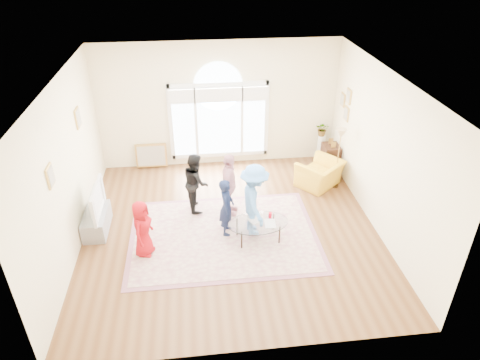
{
  "coord_description": "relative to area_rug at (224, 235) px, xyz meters",
  "views": [
    {
      "loc": [
        -0.63,
        -7.13,
        5.44
      ],
      "look_at": [
        0.23,
        0.3,
        1.0
      ],
      "focal_mm": 32.0,
      "sensor_mm": 36.0,
      "label": 1
    }
  ],
  "objects": [
    {
      "name": "leaning_picture",
      "position": [
        -1.62,
        3.1,
        -0.01
      ],
      "size": [
        0.8,
        0.14,
        0.62
      ],
      "primitive_type": "cube",
      "rotation": [
        -0.14,
        0.0,
        0.0
      ],
      "color": "tan",
      "rests_on": "ground"
    },
    {
      "name": "child_pink",
      "position": [
        0.19,
        0.77,
        0.72
      ],
      "size": [
        0.55,
        0.9,
        1.43
      ],
      "primitive_type": "imported",
      "rotation": [
        0.0,
        0.0,
        1.31
      ],
      "color": "pink",
      "rests_on": "area_rug"
    },
    {
      "name": "potted_plant",
      "position": [
        2.87,
        3.03,
        0.88
      ],
      "size": [
        0.43,
        0.41,
        0.38
      ],
      "primitive_type": "imported",
      "rotation": [
        0.0,
        0.0,
        -0.41
      ],
      "color": "#33722D",
      "rests_on": "plant_pedestal"
    },
    {
      "name": "tv_console",
      "position": [
        -2.58,
        0.5,
        0.2
      ],
      "size": [
        0.45,
        1.0,
        0.42
      ],
      "primitive_type": "cube",
      "color": "gray",
      "rests_on": "ground"
    },
    {
      "name": "floor_lamp",
      "position": [
        2.84,
        1.63,
        1.27
      ],
      "size": [
        0.3,
        0.3,
        1.51
      ],
      "color": "black",
      "rests_on": "ground"
    },
    {
      "name": "area_rug",
      "position": [
        0.0,
        0.0,
        0.0
      ],
      "size": [
        3.6,
        2.6,
        0.02
      ],
      "primitive_type": "cube",
      "color": "#C0AE93",
      "rests_on": "ground"
    },
    {
      "name": "ground",
      "position": [
        0.17,
        0.2,
        -0.01
      ],
      "size": [
        6.0,
        6.0,
        0.0
      ],
      "primitive_type": "plane",
      "color": "#563218",
      "rests_on": "ground"
    },
    {
      "name": "room_shell",
      "position": [
        0.17,
        3.03,
        1.56
      ],
      "size": [
        6.0,
        6.0,
        6.0
      ],
      "color": "beige",
      "rests_on": "ground"
    },
    {
      "name": "side_cabinet",
      "position": [
        2.95,
        2.43,
        0.34
      ],
      "size": [
        0.4,
        0.5,
        0.7
      ],
      "primitive_type": "cube",
      "color": "black",
      "rests_on": "ground"
    },
    {
      "name": "coffee_table",
      "position": [
        0.67,
        -0.2,
        0.39
      ],
      "size": [
        1.27,
        0.88,
        0.54
      ],
      "rotation": [
        0.0,
        0.0,
        0.1
      ],
      "color": "silver",
      "rests_on": "ground"
    },
    {
      "name": "child_blue",
      "position": [
        0.62,
        0.03,
        0.78
      ],
      "size": [
        0.66,
        1.04,
        1.54
      ],
      "primitive_type": "imported",
      "rotation": [
        0.0,
        0.0,
        1.66
      ],
      "color": "#5291E4",
      "rests_on": "area_rug"
    },
    {
      "name": "armchair",
      "position": [
        2.47,
        1.71,
        0.31
      ],
      "size": [
        1.31,
        1.29,
        0.64
      ],
      "primitive_type": "imported",
      "rotation": [
        0.0,
        0.0,
        3.83
      ],
      "color": "gold",
      "rests_on": "ground"
    },
    {
      "name": "child_black",
      "position": [
        -0.5,
        1.05,
        0.68
      ],
      "size": [
        0.58,
        0.71,
        1.33
      ],
      "primitive_type": "imported",
      "rotation": [
        0.0,
        0.0,
        1.7
      ],
      "color": "black",
      "rests_on": "area_rug"
    },
    {
      "name": "rug_border",
      "position": [
        -0.0,
        0.0,
        -0.0
      ],
      "size": [
        3.8,
        2.8,
        0.01
      ],
      "primitive_type": "cube",
      "color": "#8B5666",
      "rests_on": "ground"
    },
    {
      "name": "plant_pedestal",
      "position": [
        2.87,
        3.03,
        0.34
      ],
      "size": [
        0.2,
        0.2,
        0.7
      ],
      "primitive_type": "cylinder",
      "color": "white",
      "rests_on": "ground"
    },
    {
      "name": "child_navy",
      "position": [
        0.08,
        0.09,
        0.63
      ],
      "size": [
        0.37,
        0.49,
        1.23
      ],
      "primitive_type": "imported",
      "rotation": [
        0.0,
        0.0,
        1.4
      ],
      "color": "#121B3A",
      "rests_on": "area_rug"
    },
    {
      "name": "television",
      "position": [
        -2.58,
        0.5,
        0.72
      ],
      "size": [
        0.17,
        1.08,
        0.62
      ],
      "color": "black",
      "rests_on": "tv_console"
    },
    {
      "name": "child_red",
      "position": [
        -1.54,
        -0.38,
        0.59
      ],
      "size": [
        0.51,
        0.64,
        1.15
      ],
      "primitive_type": "imported",
      "rotation": [
        0.0,
        0.0,
        1.28
      ],
      "color": "#A70D15",
      "rests_on": "area_rug"
    }
  ]
}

